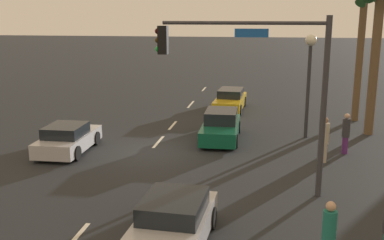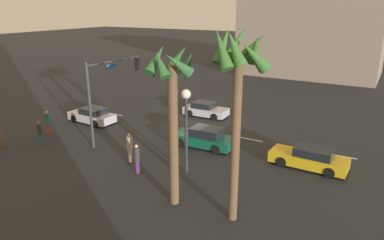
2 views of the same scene
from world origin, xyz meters
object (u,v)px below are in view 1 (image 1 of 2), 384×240
object	(u,v)px
car_3	(172,224)
traffic_signal	(264,74)
car_2	(68,139)
streetlamp	(310,65)
pedestrian_2	(329,237)
car_0	(230,100)
pedestrian_3	(324,139)
palm_tree_1	(364,0)
pedestrian_0	(346,133)
palm_tree_0	(378,21)
car_1	(221,126)

from	to	relation	value
car_3	traffic_signal	distance (m)	5.95
car_2	car_3	world-z (taller)	car_3
streetlamp	pedestrian_2	distance (m)	13.09
streetlamp	car_0	bearing A→B (deg)	-145.55
car_2	pedestrian_2	world-z (taller)	pedestrian_2
pedestrian_3	palm_tree_1	distance (m)	10.50
car_0	pedestrian_0	bearing A→B (deg)	33.40
streetlamp	pedestrian_0	world-z (taller)	streetlamp
car_0	pedestrian_2	bearing A→B (deg)	11.31
car_0	car_3	size ratio (longest dim) A/B	1.11
pedestrian_2	palm_tree_1	bearing A→B (deg)	168.01
pedestrian_3	palm_tree_0	xyz separation A→B (m)	(-5.13, 2.85, 4.73)
car_3	pedestrian_3	xyz separation A→B (m)	(-7.99, 4.84, 0.41)
car_0	traffic_signal	world-z (taller)	traffic_signal
pedestrian_2	pedestrian_3	bearing A→B (deg)	173.99
pedestrian_0	palm_tree_0	size ratio (longest dim) A/B	0.23
car_0	car_3	distance (m)	18.27
car_1	car_3	distance (m)	10.95
traffic_signal	palm_tree_1	xyz separation A→B (m)	(-12.07, 5.28, 2.72)
car_0	streetlamp	size ratio (longest dim) A/B	0.92
car_1	traffic_signal	distance (m)	7.88
car_1	traffic_signal	xyz separation A→B (m)	(6.75, 2.06, 3.51)
streetlamp	pedestrian_0	size ratio (longest dim) A/B	2.80
car_0	pedestrian_2	world-z (taller)	pedestrian_2
car_1	streetlamp	distance (m)	5.30
car_2	pedestrian_2	bearing A→B (deg)	50.44
car_3	pedestrian_0	bearing A→B (deg)	147.72
car_0	streetlamp	xyz separation A→B (m)	(6.33, 4.34, 3.07)
pedestrian_0	pedestrian_2	xyz separation A→B (m)	(10.25, -2.02, 0.05)
pedestrian_2	car_3	bearing A→B (deg)	-102.35
car_3	palm_tree_0	distance (m)	16.05
streetlamp	pedestrian_0	bearing A→B (deg)	30.69
car_0	palm_tree_0	world-z (taller)	palm_tree_0
car_0	streetlamp	distance (m)	8.27
car_2	palm_tree_0	size ratio (longest dim) A/B	0.49
car_1	pedestrian_0	xyz separation A→B (m)	(1.55, 5.73, 0.32)
car_2	pedestrian_2	size ratio (longest dim) A/B	2.09
palm_tree_1	car_2	bearing A→B (deg)	-58.34
car_0	pedestrian_0	distance (m)	10.63
traffic_signal	pedestrian_0	bearing A→B (deg)	144.74
palm_tree_1	car_0	bearing A→B (deg)	-104.95
car_0	pedestrian_0	xyz separation A→B (m)	(8.87, 5.85, 0.35)
car_3	palm_tree_0	bearing A→B (deg)	149.62
streetlamp	pedestrian_3	xyz separation A→B (m)	(3.95, 0.42, -2.67)
car_1	streetlamp	world-z (taller)	streetlamp
pedestrian_2	pedestrian_3	size ratio (longest dim) A/B	0.98
car_0	car_2	world-z (taller)	car_0
pedestrian_3	traffic_signal	bearing A→B (deg)	-34.26
car_3	streetlamp	size ratio (longest dim) A/B	0.83
car_3	pedestrian_2	size ratio (longest dim) A/B	2.24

